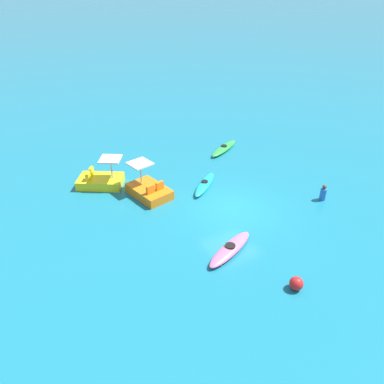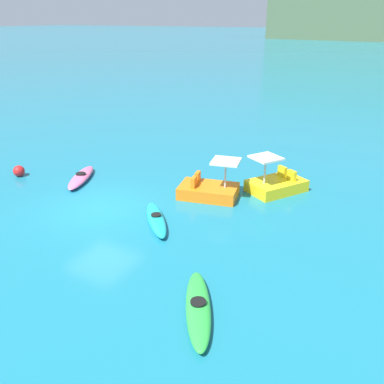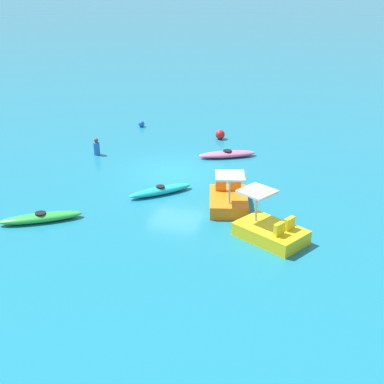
{
  "view_description": "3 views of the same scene",
  "coord_description": "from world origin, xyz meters",
  "px_view_note": "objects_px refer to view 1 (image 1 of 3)",
  "views": [
    {
      "loc": [
        -12.83,
        9.4,
        10.29
      ],
      "look_at": [
        2.17,
        1.15,
        0.21
      ],
      "focal_mm": 34.95,
      "sensor_mm": 36.0,
      "label": 1
    },
    {
      "loc": [
        10.06,
        -10.9,
        6.96
      ],
      "look_at": [
        3.08,
        2.05,
        0.59
      ],
      "focal_mm": 37.85,
      "sensor_mm": 36.0,
      "label": 2
    },
    {
      "loc": [
        22.19,
        6.36,
        8.85
      ],
      "look_at": [
        3.61,
        1.71,
        0.66
      ],
      "focal_mm": 48.88,
      "sensor_mm": 36.0,
      "label": 3
    }
  ],
  "objects_px": {
    "kayak_pink": "(230,249)",
    "buoy_red": "(296,283)",
    "person_near_shore": "(323,193)",
    "kayak_green": "(224,148)",
    "pedal_boat_yellow": "(101,180)",
    "pedal_boat_orange": "(149,190)",
    "kayak_cyan": "(205,184)"
  },
  "relations": [
    {
      "from": "kayak_pink",
      "to": "buoy_red",
      "type": "xyz_separation_m",
      "value": [
        -2.98,
        -0.97,
        0.1
      ]
    },
    {
      "from": "kayak_green",
      "to": "pedal_boat_orange",
      "type": "xyz_separation_m",
      "value": [
        -2.98,
        6.68,
        0.17
      ]
    },
    {
      "from": "pedal_boat_orange",
      "to": "kayak_cyan",
      "type": "bearing_deg",
      "value": -101.91
    },
    {
      "from": "kayak_pink",
      "to": "pedal_boat_orange",
      "type": "bearing_deg",
      "value": 10.88
    },
    {
      "from": "kayak_pink",
      "to": "pedal_boat_yellow",
      "type": "height_order",
      "value": "pedal_boat_yellow"
    },
    {
      "from": "kayak_cyan",
      "to": "buoy_red",
      "type": "height_order",
      "value": "buoy_red"
    },
    {
      "from": "pedal_boat_orange",
      "to": "pedal_boat_yellow",
      "type": "bearing_deg",
      "value": 39.93
    },
    {
      "from": "kayak_green",
      "to": "buoy_red",
      "type": "relative_size",
      "value": 5.66
    },
    {
      "from": "pedal_boat_orange",
      "to": "buoy_red",
      "type": "relative_size",
      "value": 5.05
    },
    {
      "from": "kayak_green",
      "to": "kayak_pink",
      "type": "xyz_separation_m",
      "value": [
        -8.99,
        5.53,
        0.0
      ]
    },
    {
      "from": "kayak_cyan",
      "to": "kayak_green",
      "type": "height_order",
      "value": "same"
    },
    {
      "from": "kayak_cyan",
      "to": "person_near_shore",
      "type": "relative_size",
      "value": 2.87
    },
    {
      "from": "kayak_green",
      "to": "pedal_boat_yellow",
      "type": "distance_m",
      "value": 8.63
    },
    {
      "from": "kayak_pink",
      "to": "buoy_red",
      "type": "height_order",
      "value": "buoy_red"
    },
    {
      "from": "kayak_cyan",
      "to": "kayak_pink",
      "type": "distance_m",
      "value": 5.69
    },
    {
      "from": "pedal_boat_yellow",
      "to": "pedal_boat_orange",
      "type": "height_order",
      "value": "same"
    },
    {
      "from": "buoy_red",
      "to": "person_near_shore",
      "type": "xyz_separation_m",
      "value": [
        4.21,
        -5.66,
        0.12
      ]
    },
    {
      "from": "kayak_pink",
      "to": "buoy_red",
      "type": "relative_size",
      "value": 5.61
    },
    {
      "from": "kayak_pink",
      "to": "pedal_boat_yellow",
      "type": "xyz_separation_m",
      "value": [
        8.3,
        3.08,
        0.17
      ]
    },
    {
      "from": "kayak_green",
      "to": "kayak_pink",
      "type": "distance_m",
      "value": 10.55
    },
    {
      "from": "kayak_cyan",
      "to": "kayak_pink",
      "type": "height_order",
      "value": "same"
    },
    {
      "from": "pedal_boat_orange",
      "to": "buoy_red",
      "type": "xyz_separation_m",
      "value": [
        -8.99,
        -2.12,
        -0.07
      ]
    },
    {
      "from": "kayak_cyan",
      "to": "buoy_red",
      "type": "distance_m",
      "value": 8.4
    },
    {
      "from": "buoy_red",
      "to": "person_near_shore",
      "type": "bearing_deg",
      "value": -53.35
    },
    {
      "from": "pedal_boat_orange",
      "to": "person_near_shore",
      "type": "relative_size",
      "value": 3.04
    },
    {
      "from": "pedal_boat_yellow",
      "to": "pedal_boat_orange",
      "type": "relative_size",
      "value": 1.06
    },
    {
      "from": "buoy_red",
      "to": "pedal_boat_yellow",
      "type": "bearing_deg",
      "value": 19.71
    },
    {
      "from": "buoy_red",
      "to": "person_near_shore",
      "type": "relative_size",
      "value": 0.6
    },
    {
      "from": "pedal_boat_orange",
      "to": "kayak_green",
      "type": "bearing_deg",
      "value": -65.99
    },
    {
      "from": "person_near_shore",
      "to": "kayak_cyan",
      "type": "bearing_deg",
      "value": 48.76
    },
    {
      "from": "kayak_pink",
      "to": "pedal_boat_orange",
      "type": "relative_size",
      "value": 1.11
    },
    {
      "from": "person_near_shore",
      "to": "kayak_pink",
      "type": "bearing_deg",
      "value": 100.5
    }
  ]
}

